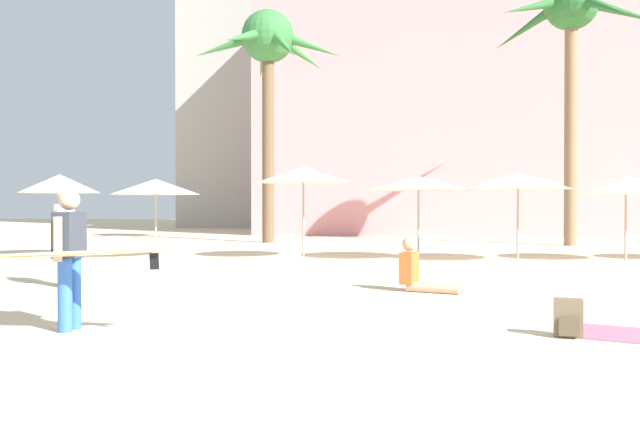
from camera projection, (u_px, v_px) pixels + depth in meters
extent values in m
plane|color=beige|center=(258.00, 349.00, 6.73)|extent=(120.00, 120.00, 0.00)
cube|color=pink|center=(470.00, 99.00, 35.26)|extent=(21.18, 9.52, 14.01)
cylinder|color=#896B4C|center=(571.00, 124.00, 24.00)|extent=(0.45, 0.45, 8.66)
sphere|color=#2D6B33|center=(571.00, 3.00, 23.95)|extent=(1.94, 1.94, 1.94)
cone|color=#2D6B33|center=(625.00, 13.00, 23.55)|extent=(2.75, 0.68, 1.33)
cone|color=#2D6B33|center=(575.00, 25.00, 25.60)|extent=(1.21, 2.77, 1.10)
cone|color=#2D6B33|center=(525.00, 28.00, 25.08)|extent=(2.45, 1.80, 1.60)
cone|color=#2D6B33|center=(532.00, 7.00, 23.20)|extent=(2.55, 1.84, 1.15)
cone|color=#2D6B33|center=(606.00, 7.00, 22.34)|extent=(1.55, 2.55, 1.64)
cylinder|color=brown|center=(268.00, 140.00, 26.00)|extent=(0.47, 0.47, 7.97)
sphere|color=#387A3D|center=(268.00, 36.00, 25.95)|extent=(2.05, 2.05, 2.05)
cone|color=#387A3D|center=(311.00, 46.00, 25.74)|extent=(2.47, 0.47, 1.28)
cone|color=#387A3D|center=(301.00, 55.00, 27.05)|extent=(1.94, 2.15, 1.33)
cone|color=#387A3D|center=(263.00, 59.00, 27.53)|extent=(1.23, 2.42, 1.50)
cone|color=#387A3D|center=(225.00, 47.00, 26.08)|extent=(2.51, 0.61, 1.16)
cone|color=#387A3D|center=(243.00, 37.00, 24.47)|extent=(1.29, 2.48, 1.20)
cone|color=#387A3D|center=(283.00, 44.00, 24.54)|extent=(1.66, 2.20, 1.67)
cylinder|color=gray|center=(626.00, 218.00, 17.47)|extent=(0.06, 0.06, 2.22)
cone|color=beige|center=(626.00, 185.00, 17.46)|extent=(2.51, 2.51, 0.50)
cylinder|color=gray|center=(418.00, 218.00, 17.84)|extent=(0.06, 0.06, 2.21)
cone|color=beige|center=(419.00, 183.00, 17.83)|extent=(2.79, 2.79, 0.36)
cylinder|color=gray|center=(156.00, 218.00, 18.38)|extent=(0.06, 0.06, 2.16)
cone|color=white|center=(156.00, 187.00, 18.37)|extent=(2.42, 2.42, 0.42)
cylinder|color=gray|center=(60.00, 215.00, 19.17)|extent=(0.06, 0.06, 2.32)
cone|color=beige|center=(60.00, 184.00, 19.16)|extent=(2.25, 2.25, 0.53)
cylinder|color=gray|center=(303.00, 213.00, 18.25)|extent=(0.06, 0.06, 2.49)
cone|color=white|center=(303.00, 175.00, 18.24)|extent=(2.54, 2.54, 0.43)
cylinder|color=gray|center=(518.00, 217.00, 17.25)|extent=(0.06, 0.06, 2.27)
cone|color=beige|center=(518.00, 181.00, 17.24)|extent=(2.72, 2.72, 0.42)
cube|color=#EF6684|center=(638.00, 336.00, 7.39)|extent=(1.80, 1.49, 0.01)
cube|color=brown|center=(568.00, 318.00, 7.35)|extent=(0.33, 0.23, 0.42)
cube|color=brown|center=(569.00, 327.00, 7.23)|extent=(0.22, 0.09, 0.18)
cylinder|color=blue|center=(65.00, 295.00, 7.62)|extent=(0.16, 0.16, 0.84)
cylinder|color=blue|center=(74.00, 293.00, 7.82)|extent=(0.16, 0.16, 0.84)
cube|color=#333842|center=(69.00, 235.00, 7.71)|extent=(0.23, 0.40, 0.53)
sphere|color=#D1A889|center=(69.00, 200.00, 7.71)|extent=(0.24, 0.24, 0.24)
cylinder|color=#D1A889|center=(58.00, 239.00, 7.47)|extent=(0.10, 0.10, 0.50)
cylinder|color=#D1A889|center=(80.00, 237.00, 7.96)|extent=(0.10, 0.10, 0.50)
ellipsoid|color=beige|center=(56.00, 254.00, 7.42)|extent=(2.81, 0.41, 0.18)
ellipsoid|color=olive|center=(56.00, 254.00, 7.42)|extent=(2.82, 0.44, 0.15)
cube|color=black|center=(154.00, 261.00, 7.31)|extent=(0.11, 0.02, 0.18)
cylinder|color=teal|center=(63.00, 262.00, 11.80)|extent=(0.18, 0.18, 0.91)
cylinder|color=teal|center=(67.00, 261.00, 12.00)|extent=(0.18, 0.18, 0.91)
cube|color=white|center=(65.00, 220.00, 11.89)|extent=(0.29, 0.43, 0.55)
sphere|color=beige|center=(64.00, 196.00, 11.88)|extent=(0.28, 0.28, 0.24)
cylinder|color=beige|center=(60.00, 222.00, 11.64)|extent=(0.12, 0.12, 0.53)
cylinder|color=beige|center=(69.00, 222.00, 12.14)|extent=(0.12, 0.12, 0.53)
cylinder|color=#D1A889|center=(437.00, 287.00, 11.21)|extent=(0.90, 0.45, 0.16)
cylinder|color=#D1A889|center=(433.00, 288.00, 11.03)|extent=(0.90, 0.45, 0.16)
cube|color=orange|center=(409.00, 268.00, 11.32)|extent=(0.34, 0.45, 0.53)
sphere|color=#D1A889|center=(409.00, 244.00, 11.32)|extent=(0.31, 0.31, 0.24)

